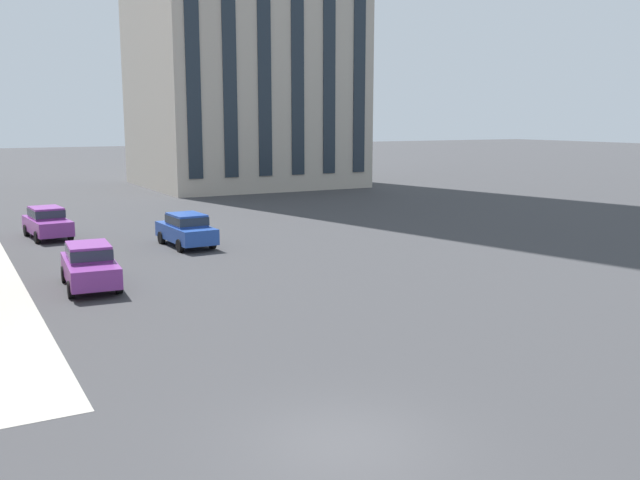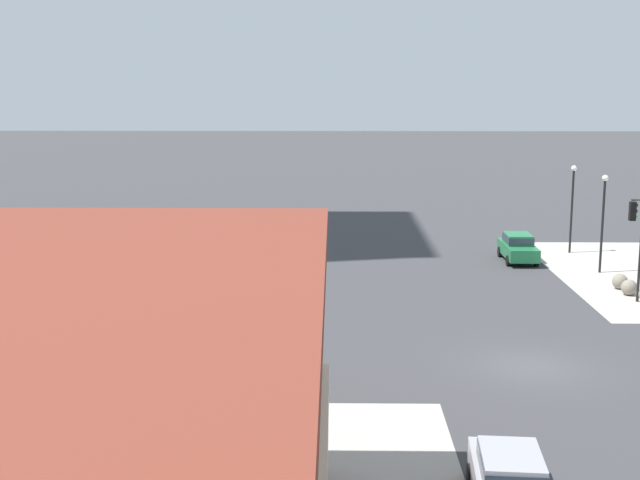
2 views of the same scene
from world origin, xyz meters
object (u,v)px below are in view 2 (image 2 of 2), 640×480
bollard_sphere_curb_b (629,287)px  street_lamp_corner_far (572,199)px  car_parked_curb (107,356)px  street_lamp_mid_sidewalk (603,212)px  car_main_mid (510,480)px  car_main_southbound_near (518,246)px  bollard_sphere_curb_c (620,281)px

bollard_sphere_curb_b → street_lamp_corner_far: size_ratio=0.15×
bollard_sphere_curb_b → car_parked_curb: (-13.10, 23.52, 0.51)m
street_lamp_mid_sidewalk → car_main_mid: street_lamp_mid_sidewalk is taller
street_lamp_corner_far → car_main_mid: (-33.94, 10.70, -2.59)m
bollard_sphere_curb_b → car_main_southbound_near: 9.33m
bollard_sphere_curb_c → car_parked_curb: car_parked_curb is taller
bollard_sphere_curb_c → car_parked_curb: 27.58m
car_main_mid → bollard_sphere_curb_c: bearing=-23.9°
street_lamp_mid_sidewalk → street_lamp_corner_far: 5.80m
bollard_sphere_curb_c → street_lamp_corner_far: size_ratio=0.15×
car_parked_curb → car_main_mid: size_ratio=1.00×
bollard_sphere_curb_c → street_lamp_mid_sidewalk: (3.98, -0.15, 3.11)m
street_lamp_corner_far → car_main_mid: 35.68m
car_main_southbound_near → car_main_mid: (-31.25, 6.80, 0.00)m
street_lamp_mid_sidewalk → car_main_southbound_near: street_lamp_mid_sidewalk is taller
street_lamp_mid_sidewalk → car_main_southbound_near: (3.12, 4.06, -2.60)m
bollard_sphere_curb_b → street_lamp_corner_far: street_lamp_corner_far is taller
street_lamp_mid_sidewalk → street_lamp_corner_far: (5.80, 0.16, -0.01)m
bollard_sphere_curb_c → street_lamp_mid_sidewalk: size_ratio=0.15×
bollard_sphere_curb_b → car_parked_curb: size_ratio=0.18×
bollard_sphere_curb_b → car_main_southbound_near: bearing=25.0°
bollard_sphere_curb_c → street_lamp_mid_sidewalk: bearing=-2.2°
bollard_sphere_curb_c → car_parked_curb: size_ratio=0.18×
bollard_sphere_curb_b → street_lamp_mid_sidewalk: 6.16m
street_lamp_mid_sidewalk → car_main_mid: 30.27m
bollard_sphere_curb_b → street_lamp_mid_sidewalk: (5.32, -0.12, 3.11)m
car_main_southbound_near → car_parked_curb: size_ratio=0.98×
street_lamp_mid_sidewalk → car_parked_curb: (-18.42, 23.65, -2.60)m
bollard_sphere_curb_b → car_parked_curb: car_parked_curb is taller
street_lamp_corner_far → street_lamp_mid_sidewalk: bearing=-178.4°
bollard_sphere_curb_c → car_main_mid: bearing=156.1°
street_lamp_mid_sidewalk → car_main_mid: bearing=158.9°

